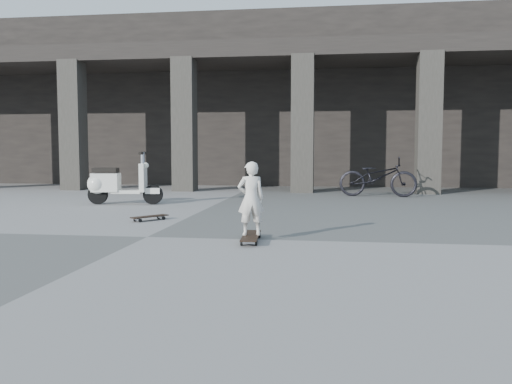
# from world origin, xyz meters

# --- Properties ---
(ground) EXTENTS (90.00, 90.00, 0.00)m
(ground) POSITION_xyz_m (0.00, 0.00, 0.00)
(ground) COLOR #51524F
(ground) RESTS_ON ground
(colonnade) EXTENTS (28.00, 8.82, 6.00)m
(colonnade) POSITION_xyz_m (-0.00, 13.77, 3.03)
(colonnade) COLOR black
(colonnade) RESTS_ON ground
(longboard) EXTENTS (0.28, 0.95, 0.09)m
(longboard) POSITION_xyz_m (1.56, -0.18, 0.07)
(longboard) COLOR black
(longboard) RESTS_ON ground
(skateboard_spare) EXTENTS (0.57, 0.68, 0.08)m
(skateboard_spare) POSITION_xyz_m (-0.57, 1.74, 0.06)
(skateboard_spare) COLOR black
(skateboard_spare) RESTS_ON ground
(child) EXTENTS (0.43, 0.34, 1.01)m
(child) POSITION_xyz_m (1.56, -0.18, 0.60)
(child) COLOR silver
(child) RESTS_ON longboard
(scooter) EXTENTS (1.74, 0.65, 1.21)m
(scooter) POSITION_xyz_m (-2.37, 4.38, 0.48)
(scooter) COLOR black
(scooter) RESTS_ON ground
(bicycle) EXTENTS (2.10, 0.91, 1.07)m
(bicycle) POSITION_xyz_m (3.87, 7.30, 0.54)
(bicycle) COLOR black
(bicycle) RESTS_ON ground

